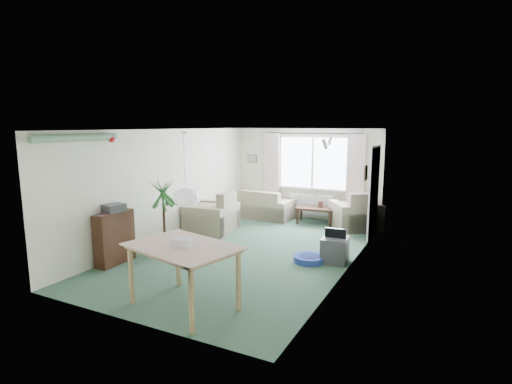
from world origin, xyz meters
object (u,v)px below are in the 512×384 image
at_px(armchair_left, 211,211).
at_px(coffee_table, 315,215).
at_px(armchair_corner, 356,210).
at_px(pet_bed, 309,259).
at_px(tv_cube, 335,250).
at_px(sofa, 265,204).
at_px(houseplant, 164,216).
at_px(bookshelf, 115,238).
at_px(dining_table, 184,277).

xyz_separation_m(armchair_left, coffee_table, (1.96, 1.82, -0.27)).
xyz_separation_m(armchair_corner, pet_bed, (-0.19, -2.80, -0.41)).
bearing_deg(pet_bed, tv_cube, 27.43).
bearing_deg(sofa, armchair_left, 75.91).
xyz_separation_m(sofa, houseplant, (-0.39, -3.67, 0.38)).
relative_size(bookshelf, dining_table, 0.69).
height_order(coffee_table, pet_bed, coffee_table).
bearing_deg(dining_table, pet_bed, 69.88).
relative_size(dining_table, pet_bed, 2.43).
bearing_deg(armchair_left, dining_table, 23.16).
distance_m(sofa, pet_bed, 3.63).
bearing_deg(pet_bed, coffee_table, 106.20).
bearing_deg(houseplant, sofa, 83.95).
bearing_deg(coffee_table, houseplant, -116.46).
height_order(sofa, armchair_corner, armchair_corner).
relative_size(sofa, armchair_left, 1.43).
relative_size(coffee_table, dining_table, 0.68).
bearing_deg(houseplant, pet_bed, 17.71).
height_order(armchair_corner, dining_table, armchair_corner).
distance_m(bookshelf, tv_cube, 4.01).
xyz_separation_m(armchair_left, bookshelf, (-0.34, -2.66, -0.00)).
xyz_separation_m(armchair_left, pet_bed, (2.78, -1.01, -0.42)).
bearing_deg(armchair_corner, houseplant, 17.37).
bearing_deg(bookshelf, tv_cube, 26.13).
xyz_separation_m(bookshelf, tv_cube, (3.54, 1.87, -0.25)).
bearing_deg(dining_table, tv_cube, 63.90).
xyz_separation_m(sofa, tv_cube, (2.68, -2.60, -0.15)).
bearing_deg(sofa, armchair_corner, -178.55).
xyz_separation_m(coffee_table, bookshelf, (-2.30, -4.47, 0.27)).
relative_size(sofa, pet_bed, 2.69).
bearing_deg(coffee_table, sofa, 180.00).
bearing_deg(tv_cube, coffee_table, 111.12).
bearing_deg(dining_table, armchair_left, 117.70).
xyz_separation_m(armchair_left, houseplant, (0.14, -1.85, 0.28)).
distance_m(tv_cube, pet_bed, 0.50).
xyz_separation_m(coffee_table, dining_table, (-0.11, -5.35, 0.22)).
bearing_deg(dining_table, coffee_table, 88.86).
relative_size(armchair_left, dining_table, 0.78).
bearing_deg(armchair_left, sofa, 159.34).
distance_m(armchair_left, pet_bed, 2.99).
bearing_deg(pet_bed, dining_table, -110.12).
distance_m(sofa, armchair_corner, 2.45).
xyz_separation_m(houseplant, dining_table, (1.72, -1.68, -0.33)).
height_order(dining_table, tv_cube, dining_table).
xyz_separation_m(armchair_corner, dining_table, (-1.12, -5.33, -0.03)).
relative_size(sofa, dining_table, 1.11).
distance_m(sofa, bookshelf, 4.56).
xyz_separation_m(sofa, bookshelf, (-0.86, -4.47, 0.09)).
bearing_deg(coffee_table, armchair_left, -137.19).
bearing_deg(tv_cube, sofa, 131.45).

